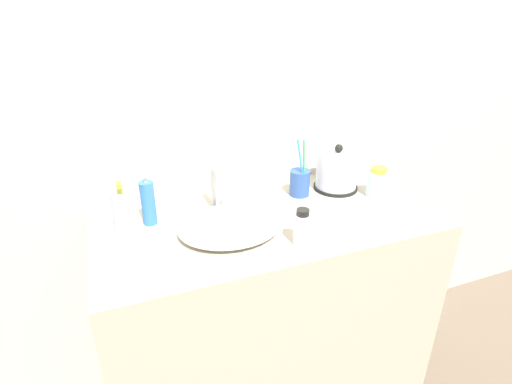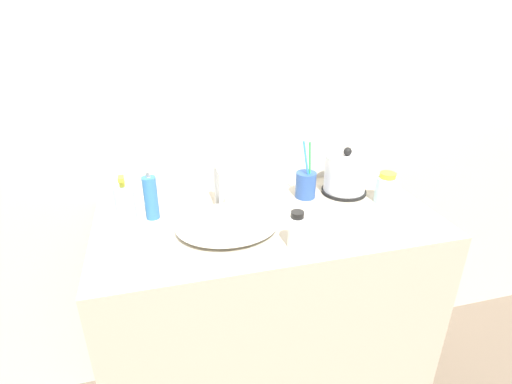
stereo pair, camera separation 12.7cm
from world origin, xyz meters
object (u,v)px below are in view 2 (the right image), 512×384
object	(u,v)px
faucet	(220,183)
electric_kettle	(345,176)
lotion_bottle	(151,197)
shampoo_bottle	(125,206)
hand_cream_bottle	(297,230)
toothbrush_cup	(306,184)
mouthwash_bottle	(386,188)

from	to	relation	value
faucet	electric_kettle	world-z (taller)	electric_kettle
lotion_bottle	shampoo_bottle	bearing A→B (deg)	-155.15
lotion_bottle	hand_cream_bottle	xyz separation A→B (m)	(0.40, -0.28, -0.02)
electric_kettle	toothbrush_cup	bearing A→B (deg)	179.59
mouthwash_bottle	shampoo_bottle	bearing A→B (deg)	176.62
lotion_bottle	mouthwash_bottle	bearing A→B (deg)	-6.27
shampoo_bottle	mouthwash_bottle	distance (m)	0.88
faucet	lotion_bottle	world-z (taller)	lotion_bottle
lotion_bottle	hand_cream_bottle	world-z (taller)	lotion_bottle
toothbrush_cup	hand_cream_bottle	distance (m)	0.34
electric_kettle	shampoo_bottle	world-z (taller)	electric_kettle
lotion_bottle	hand_cream_bottle	distance (m)	0.49
faucet	electric_kettle	size ratio (longest dim) A/B	0.91
lotion_bottle	mouthwash_bottle	distance (m)	0.81
mouthwash_bottle	hand_cream_bottle	distance (m)	0.45
electric_kettle	hand_cream_bottle	bearing A→B (deg)	-134.69
faucet	electric_kettle	distance (m)	0.47
faucet	shampoo_bottle	distance (m)	0.31
faucet	hand_cream_bottle	size ratio (longest dim) A/B	1.42
lotion_bottle	shampoo_bottle	world-z (taller)	lotion_bottle
faucet	hand_cream_bottle	xyz separation A→B (m)	(0.17, -0.30, -0.04)
electric_kettle	shampoo_bottle	xyz separation A→B (m)	(-0.78, -0.05, 0.00)
electric_kettle	shampoo_bottle	size ratio (longest dim) A/B	1.02
electric_kettle	faucet	bearing A→B (deg)	-179.88
lotion_bottle	faucet	bearing A→B (deg)	4.38
electric_kettle	mouthwash_bottle	bearing A→B (deg)	-45.08
lotion_bottle	mouthwash_bottle	world-z (taller)	lotion_bottle
toothbrush_cup	lotion_bottle	distance (m)	0.55
toothbrush_cup	shampoo_bottle	world-z (taller)	toothbrush_cup
shampoo_bottle	hand_cream_bottle	size ratio (longest dim) A/B	1.53
hand_cream_bottle	shampoo_bottle	bearing A→B (deg)	152.53
faucet	toothbrush_cup	size ratio (longest dim) A/B	0.75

